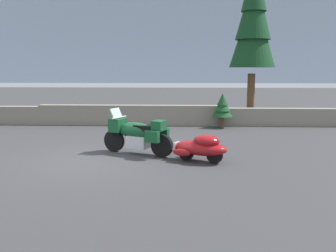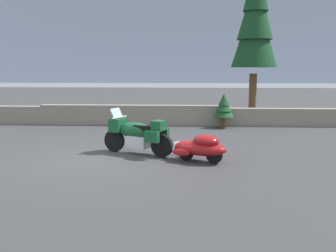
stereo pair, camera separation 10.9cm
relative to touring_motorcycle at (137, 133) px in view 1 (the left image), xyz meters
name	(u,v)px [view 1 (the left image)]	position (x,y,z in m)	size (l,w,h in m)	color
ground_plane	(94,159)	(-1.12, -0.71, -0.62)	(80.00, 80.00, 0.00)	#38383A
stone_guard_wall	(126,116)	(-1.21, 5.64, -0.20)	(24.00, 0.51, 0.90)	gray
distant_ridgeline	(175,50)	(-1.12, 95.66, 7.38)	(240.00, 80.00, 16.00)	#99A8BF
touring_motorcycle	(137,133)	(0.00, 0.00, 0.00)	(2.16, 1.29, 1.33)	black
car_shaped_trailer	(201,147)	(1.83, -0.83, -0.21)	(2.16, 1.25, 0.76)	black
pine_tree_tall	(254,17)	(4.67, 7.54, 4.33)	(2.19, 2.19, 7.90)	brown
pine_sapling_near	(222,106)	(3.03, 5.05, 0.30)	(0.87, 0.87, 1.48)	brown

